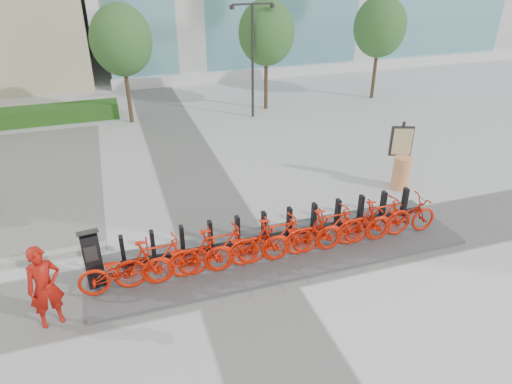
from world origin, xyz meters
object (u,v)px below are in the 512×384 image
object	(u,v)px
bike_0	(125,269)
map_sign	(401,144)
kiosk	(93,258)
worker_red	(45,287)
construction_barrel	(401,173)

from	to	relation	value
bike_0	map_sign	size ratio (longest dim) A/B	0.94
bike_0	map_sign	distance (m)	9.38
kiosk	worker_red	xyz separation A→B (m)	(-0.90, -0.91, 0.13)
bike_0	worker_red	size ratio (longest dim) A/B	1.11
map_sign	bike_0	bearing A→B (deg)	-143.31
kiosk	worker_red	size ratio (longest dim) A/B	0.81
worker_red	map_sign	distance (m)	11.00
worker_red	map_sign	size ratio (longest dim) A/B	0.85
worker_red	kiosk	bearing A→B (deg)	29.24
kiosk	construction_barrel	distance (m)	9.77
construction_barrel	map_sign	xyz separation A→B (m)	(0.04, 0.30, 0.90)
construction_barrel	map_sign	bearing A→B (deg)	82.94
kiosk	map_sign	xyz separation A→B (m)	(9.57, 2.39, 0.65)
kiosk	worker_red	bearing A→B (deg)	-141.43
worker_red	construction_barrel	xyz separation A→B (m)	(10.44, 3.00, -0.38)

